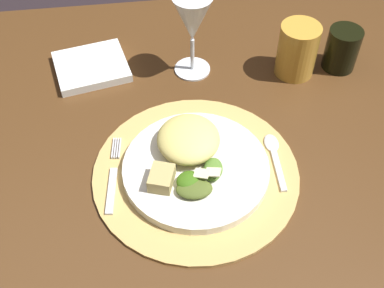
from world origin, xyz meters
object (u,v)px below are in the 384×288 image
Objects in this scene: dinner_plate at (196,169)px; amber_tumbler at (297,50)px; dining_table at (159,169)px; spoon at (274,152)px; wine_glass at (192,21)px; dark_tumbler at (342,49)px; fork at (113,178)px; napkin at (91,67)px.

amber_tumbler is at bearing 45.33° from dinner_plate.
dining_table is at bearing 118.12° from dinner_plate.
spoon is 0.23m from amber_tumbler.
wine_glass is 0.21m from amber_tumbler.
dinner_plate is at bearing -170.53° from spoon.
dinner_plate reaches higher than dining_table.
dinner_plate is at bearing -143.81° from dark_tumbler.
fork is at bearing -126.52° from dining_table.
dinner_plate reaches higher than spoon.
wine_glass is at bearing 174.92° from dark_tumbler.
napkin is at bearing 139.52° from spoon.
dining_table is 5.41× the size of dinner_plate.
spoon is (0.28, 0.02, -0.00)m from fork.
wine_glass is (0.20, -0.03, 0.11)m from napkin.
napkin is (-0.31, 0.27, 0.00)m from spoon.
napkin is 0.23m from wine_glass.
dark_tumbler is at bearing 36.19° from dinner_plate.
dining_table is at bearing 156.32° from spoon.
dinner_plate is 0.14m from fork.
spoon is (0.14, 0.02, -0.01)m from dinner_plate.
dark_tumbler is at bearing 26.89° from fork.
spoon is 0.73× the size of wine_glass.
wine_glass reaches higher than dark_tumbler.
spoon is 0.29m from dark_tumbler.
spoon is at bearing -113.59° from amber_tumbler.
dinner_plate is at bearing -1.32° from fork.
wine_glass is at bearing 114.58° from spoon.
amber_tumbler reaches higher than dining_table.
napkin is 0.41m from amber_tumbler.
spoon is 0.29m from wine_glass.
fork is 1.46× the size of amber_tumbler.
fork is at bearing -153.11° from dark_tumbler.
dining_table is at bearing 53.48° from fork.
fork is 0.93× the size of wine_glass.
dining_table is at bearing -156.89° from amber_tumbler.
amber_tumbler reaches higher than fork.
napkin is at bearing 174.02° from dark_tumbler.
fork is at bearing -148.00° from amber_tumbler.
dinner_plate is 1.96× the size of spoon.
dark_tumbler reaches higher than dinner_plate.
dinner_plate is 2.26× the size of amber_tumbler.
wine_glass is at bearing 171.35° from amber_tumbler.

